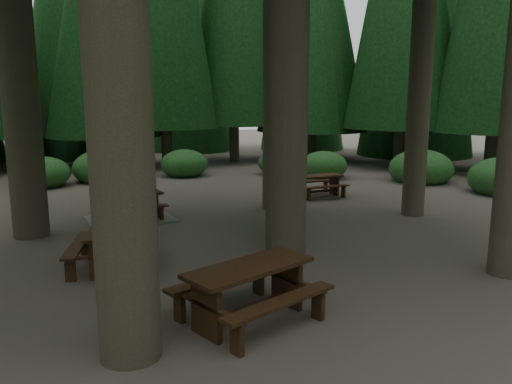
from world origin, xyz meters
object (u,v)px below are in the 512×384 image
object	(u,v)px
picnic_table_c	(130,211)
picnic_table_d	(318,182)
picnic_table_b	(110,240)
picnic_table_e	(249,284)

from	to	relation	value
picnic_table_c	picnic_table_d	world-z (taller)	picnic_table_c
picnic_table_b	picnic_table_d	world-z (taller)	picnic_table_b
picnic_table_e	picnic_table_c	bearing A→B (deg)	75.74
picnic_table_b	picnic_table_c	world-z (taller)	picnic_table_b
picnic_table_b	picnic_table_c	distance (m)	3.75
picnic_table_e	picnic_table_b	bearing A→B (deg)	96.19
picnic_table_b	picnic_table_d	distance (m)	8.48
picnic_table_b	picnic_table_c	size ratio (longest dim) A/B	0.89
picnic_table_c	picnic_table_e	size ratio (longest dim) A/B	1.00
picnic_table_c	picnic_table_d	distance (m)	6.29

